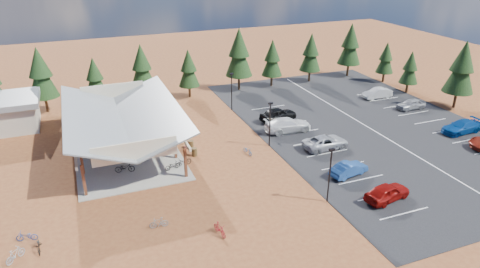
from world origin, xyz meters
The scene contains 44 objects.
ground centered at (0.00, 0.00, 0.00)m, with size 140.00×140.00×0.00m, color brown.
asphalt_lot centered at (18.50, 3.00, 0.02)m, with size 27.00×44.00×0.04m, color black.
concrete_pad centered at (-10.00, 7.00, 0.05)m, with size 10.60×18.60×0.10m, color gray.
bike_pavilion centered at (-10.00, 7.00, 3.82)m, with size 11.65×19.40×4.97m.
lamp_post_0 centered at (5.00, -10.00, 2.98)m, with size 0.50×0.25×5.14m.
lamp_post_1 centered at (5.00, 2.00, 2.98)m, with size 0.50×0.25×5.14m.
lamp_post_2 centered at (5.00, 14.00, 2.98)m, with size 0.50×0.25×5.14m.
trash_bin_0 centered at (-3.42, 2.69, 0.45)m, with size 0.60×0.60×0.90m, color #4C381B.
trash_bin_1 centered at (-3.27, 4.64, 0.45)m, with size 0.60×0.60×0.90m, color #4C381B.
pine_1 centered at (-18.18, 22.39, 5.35)m, with size 3.76×3.76×8.76m.
pine_2 centered at (-11.65, 22.19, 4.17)m, with size 2.93×2.93×6.84m.
pine_3 centered at (-5.27, 22.31, 4.96)m, with size 3.49×3.49×8.12m.
pine_4 centered at (1.16, 21.33, 4.29)m, with size 3.02×3.02×7.03m.
pine_5 centered at (9.08, 21.81, 5.76)m, with size 4.05×4.05×9.42m.
pine_6 centered at (14.50, 21.63, 4.49)m, with size 3.16×3.16×7.36m.
pine_7 centered at (21.28, 21.68, 4.77)m, with size 3.36×3.36×7.82m.
pine_8 centered at (28.92, 22.10, 5.39)m, with size 3.79×3.79×8.83m.
pine_11 centered at (33.78, 3.87, 5.63)m, with size 3.96×3.96×9.21m.
pine_12 centered at (32.13, 11.33, 3.87)m, with size 2.72×2.72×6.34m.
pine_13 centered at (32.41, 17.17, 3.92)m, with size 2.76×2.76×6.42m.
bike_0 centered at (-10.78, 1.58, 0.60)m, with size 0.67×1.91×1.00m, color black.
bike_1 centered at (-12.13, 3.70, 0.56)m, with size 0.43×1.52×0.91m, color gray.
bike_2 centered at (-13.07, 9.30, 0.56)m, with size 0.62×1.77×0.93m, color navy.
bike_3 centered at (-13.62, 14.48, 0.60)m, with size 0.47×1.68×1.01m, color maroon.
bike_4 centered at (-6.31, 0.45, 0.52)m, with size 0.56×1.61×0.84m, color black.
bike_5 centered at (-9.30, 5.84, 0.64)m, with size 0.51×1.80×1.08m, color #979B9F.
bike_6 centered at (-7.36, 7.37, 0.51)m, with size 0.54×1.55×0.81m, color navy.
bike_7 centered at (-7.31, 14.38, 0.57)m, with size 0.44×1.57×0.94m, color maroon.
bike_8 centered at (-18.23, -7.95, 0.43)m, with size 0.58×1.66×0.87m, color black.
bike_9 centered at (-19.74, -8.51, 0.50)m, with size 0.47×1.67×1.00m, color #9FA1A7.
bike_10 centered at (-19.13, -6.39, 0.41)m, with size 0.55×1.57×0.83m, color navy.
bike_11 centered at (-5.27, -11.01, 0.52)m, with size 0.49×1.72×1.04m, color maroon.
bike_13 centered at (-9.47, -8.39, 0.45)m, with size 0.43×1.51×0.91m, color gray.
bike_14 centered at (2.01, 1.05, 0.40)m, with size 0.53×1.51×0.79m, color #144E9A.
bike_15 centered at (-3.67, 4.38, 0.47)m, with size 0.44×1.56×0.94m, color maroon.
bike_16 centered at (-5.03, 0.91, 0.47)m, with size 0.62×1.79×0.94m, color black.
car_0 centered at (9.97, -11.70, 0.80)m, with size 1.79×4.46×1.52m, color maroon.
car_1 centered at (9.37, -6.80, 0.71)m, with size 1.42×4.07×1.34m, color navy.
car_2 centered at (10.45, -0.84, 0.76)m, with size 2.39×5.17×1.44m, color #A5A6AC.
car_3 centered at (8.75, 4.82, 0.86)m, with size 2.31×5.67×1.65m, color silver.
car_4 centered at (9.14, 8.30, 0.88)m, with size 1.97×4.90×1.67m, color black.
car_7 centered at (27.74, -3.04, 0.78)m, with size 2.08×5.13×1.49m, color navy.
car_8 centered at (27.71, 5.45, 0.74)m, with size 1.64×4.08×1.39m, color gray.
car_9 centered at (26.35, 10.84, 0.76)m, with size 1.53×4.38×1.44m, color beige.
Camera 1 is at (-13.66, -36.78, 20.70)m, focal length 32.00 mm.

